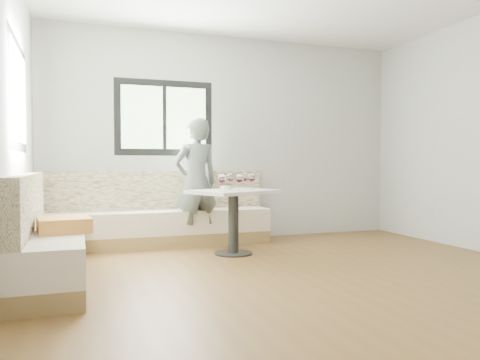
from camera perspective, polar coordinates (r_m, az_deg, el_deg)
name	(u,v)px	position (r m, az deg, el deg)	size (l,w,h in m)	color
room	(303,123)	(4.26, 7.72, 6.94)	(5.01, 5.01, 2.81)	brown
banquette	(117,228)	(5.39, -14.78, -5.65)	(2.90, 2.80, 0.95)	olive
table	(233,206)	(5.38, -0.82, -3.19)	(1.11, 1.00, 0.74)	black
person	(196,182)	(5.93, -5.39, -0.28)	(0.59, 0.39, 1.62)	#57605A
olive_ramekin	(225,188)	(5.41, -1.79, -0.95)	(0.11, 0.11, 0.04)	white
wine_glass_a	(222,179)	(5.05, -2.21, 0.13)	(0.09, 0.09, 0.20)	white
wine_glass_b	(239,178)	(5.19, -0.07, 0.19)	(0.09, 0.09, 0.20)	white
wine_glass_c	(252,178)	(5.43, 1.44, 0.26)	(0.09, 0.09, 0.20)	white
wine_glass_d	(231,178)	(5.47, -1.16, 0.28)	(0.09, 0.09, 0.20)	white
wine_glass_e	(245,177)	(5.63, 0.60, 0.33)	(0.09, 0.09, 0.20)	white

